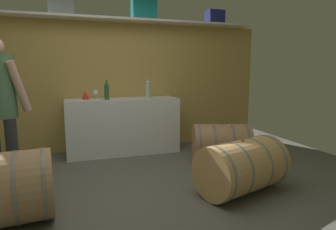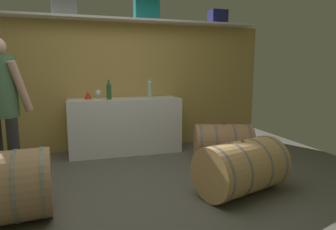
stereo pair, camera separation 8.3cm
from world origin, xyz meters
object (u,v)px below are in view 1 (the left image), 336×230
toolcase_navy (215,17)px  wine_barrel_far (0,190)px  wine_bottle_green (107,91)px  toolcase_teal (144,8)px  wine_bottle_clear (148,89)px  wine_barrel_near (221,143)px  toolcase_grey (61,7)px  wine_barrel_flank (242,166)px  work_cabinet (123,126)px  red_funnel (85,95)px  wine_glass (96,93)px

toolcase_navy → wine_barrel_far: toolcase_navy is taller
wine_bottle_green → toolcase_navy: bearing=7.5°
toolcase_teal → wine_bottle_green: bearing=-159.4°
wine_bottle_green → wine_barrel_far: bearing=-121.7°
wine_bottle_clear → wine_barrel_near: (0.86, -0.82, -0.73)m
toolcase_navy → wine_barrel_near: size_ratio=0.31×
toolcase_grey → wine_barrel_flank: size_ratio=0.33×
wine_bottle_clear → work_cabinet: bearing=165.7°
toolcase_teal → toolcase_navy: toolcase_teal is taller
wine_bottle_green → wine_barrel_near: bearing=-29.6°
red_funnel → wine_barrel_flank: 2.57m
toolcase_teal → wine_barrel_far: toolcase_teal is taller
toolcase_teal → wine_glass: size_ratio=2.75×
toolcase_navy → red_funnel: size_ratio=2.31×
wine_barrel_far → wine_barrel_flank: wine_barrel_far is taller
work_cabinet → wine_barrel_flank: bearing=-63.6°
toolcase_navy → wine_glass: 2.40m
wine_barrel_far → wine_bottle_clear: bearing=40.1°
toolcase_teal → toolcase_navy: (1.25, 0.00, -0.07)m
wine_glass → wine_bottle_green: bearing=-43.2°
red_funnel → wine_barrel_near: 2.16m
work_cabinet → toolcase_navy: bearing=6.1°
wine_bottle_clear → wine_glass: wine_bottle_clear is taller
toolcase_navy → wine_bottle_green: bearing=-172.5°
toolcase_teal → wine_bottle_clear: toolcase_teal is taller
wine_bottle_clear → wine_barrel_flank: bearing=-72.6°
work_cabinet → red_funnel: (-0.55, 0.08, 0.49)m
red_funnel → wine_barrel_near: red_funnel is taller
wine_barrel_far → toolcase_teal: bearing=44.0°
toolcase_teal → wine_barrel_far: bearing=-131.2°
work_cabinet → wine_glass: 0.66m
toolcase_teal → red_funnel: bearing=-174.4°
wine_barrel_flank → work_cabinet: bearing=99.6°
wine_glass → toolcase_navy: bearing=3.1°
wine_barrel_far → wine_barrel_flank: (2.30, -0.05, -0.03)m
toolcase_navy → wine_glass: size_ratio=2.02×
wine_barrel_near → wine_barrel_flank: (-0.30, -0.99, 0.01)m
wine_bottle_clear → wine_bottle_green: size_ratio=1.07×
wine_bottle_clear → wine_barrel_flank: (0.57, -1.81, -0.72)m
toolcase_grey → wine_barrel_near: 3.04m
wine_bottle_green → wine_barrel_flank: 2.30m
wine_barrel_near → wine_bottle_green: bearing=167.1°
work_cabinet → red_funnel: size_ratio=14.00×
toolcase_grey → wine_barrel_far: toolcase_grey is taller
wine_barrel_far → wine_bottle_green: bearing=53.0°
toolcase_grey → wine_barrel_flank: (1.78, -2.09, -1.92)m
toolcase_grey → wine_barrel_near: bearing=-27.2°
wine_glass → work_cabinet: bearing=-9.8°
work_cabinet → toolcase_teal: bearing=23.8°
toolcase_grey → work_cabinet: (0.83, -0.18, -1.78)m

